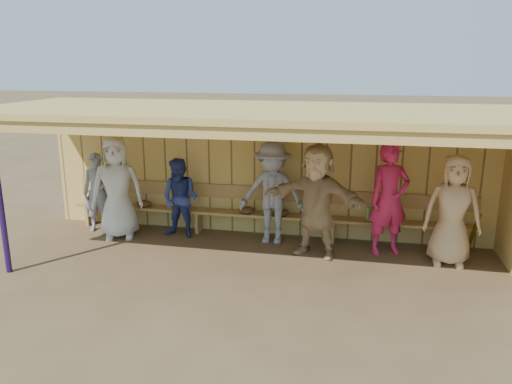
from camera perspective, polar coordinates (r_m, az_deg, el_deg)
ground at (r=8.52m, az=-0.50°, el=-7.43°), size 90.00×90.00×0.00m
player_a at (r=10.08m, az=-17.61°, el=-0.05°), size 0.64×0.50×1.54m
player_b at (r=9.55m, az=-15.60°, el=0.44°), size 1.08×0.88×1.90m
player_c at (r=9.35m, az=-8.63°, el=-0.74°), size 0.80×0.66×1.50m
player_e at (r=8.94m, az=1.88°, el=-0.12°), size 1.20×0.69×1.85m
player_f at (r=8.37m, az=6.92°, el=-0.98°), size 1.88×1.06×1.93m
player_g at (r=8.69m, az=14.98°, el=-0.81°), size 0.83×0.71×1.92m
player_h at (r=8.56m, az=21.55°, el=-1.97°), size 0.91×0.61×1.81m
dugout_structure at (r=8.63m, az=3.00°, el=4.56°), size 8.80×3.20×2.50m
bench at (r=9.38m, az=0.98°, el=-1.94°), size 7.60×0.34×0.93m
dugout_equipment at (r=9.27m, az=0.83°, el=-2.38°), size 6.25×0.62×0.80m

